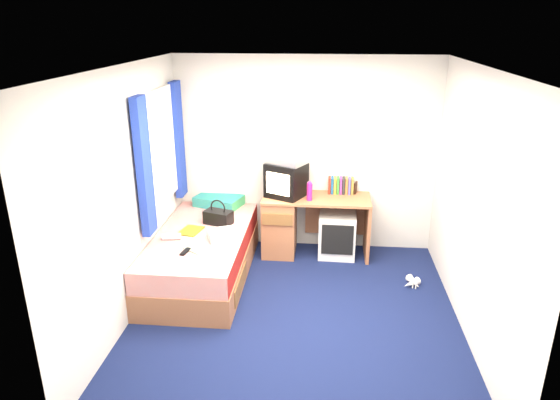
# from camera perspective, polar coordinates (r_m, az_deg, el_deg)

# --- Properties ---
(ground) EXTENTS (3.40, 3.40, 0.00)m
(ground) POSITION_cam_1_polar(r_m,az_deg,el_deg) (5.10, 1.73, -13.03)
(ground) COLOR #0C1438
(ground) RESTS_ON ground
(room_shell) EXTENTS (3.40, 3.40, 3.40)m
(room_shell) POSITION_cam_1_polar(r_m,az_deg,el_deg) (4.48, 1.93, 2.74)
(room_shell) COLOR white
(room_shell) RESTS_ON ground
(bed) EXTENTS (1.01, 2.00, 0.54)m
(bed) POSITION_cam_1_polar(r_m,az_deg,el_deg) (5.73, -8.86, -6.26)
(bed) COLOR #A66945
(bed) RESTS_ON ground
(pillow) EXTENTS (0.65, 0.51, 0.12)m
(pillow) POSITION_cam_1_polar(r_m,az_deg,el_deg) (6.39, -7.00, -0.09)
(pillow) COLOR #195FA4
(pillow) RESTS_ON bed
(desk) EXTENTS (1.30, 0.55, 0.75)m
(desk) POSITION_cam_1_polar(r_m,az_deg,el_deg) (6.19, 1.58, -2.55)
(desk) COLOR #A66945
(desk) RESTS_ON ground
(storage_cube) EXTENTS (0.45, 0.45, 0.55)m
(storage_cube) POSITION_cam_1_polar(r_m,az_deg,el_deg) (6.22, 6.54, -3.87)
(storage_cube) COLOR silver
(storage_cube) RESTS_ON ground
(crt_tv) EXTENTS (0.54, 0.53, 0.41)m
(crt_tv) POSITION_cam_1_polar(r_m,az_deg,el_deg) (6.01, 0.71, 2.34)
(crt_tv) COLOR black
(crt_tv) RESTS_ON desk
(vcr) EXTENTS (0.55, 0.49, 0.09)m
(vcr) POSITION_cam_1_polar(r_m,az_deg,el_deg) (5.94, 0.74, 4.65)
(vcr) COLOR #B6B7B9
(vcr) RESTS_ON crt_tv
(book_row) EXTENTS (0.31, 0.13, 0.20)m
(book_row) POSITION_cam_1_polar(r_m,az_deg,el_deg) (6.18, 6.95, 1.66)
(book_row) COLOR maroon
(book_row) RESTS_ON desk
(picture_frame) EXTENTS (0.05, 0.12, 0.14)m
(picture_frame) POSITION_cam_1_polar(r_m,az_deg,el_deg) (6.22, 8.63, 1.41)
(picture_frame) COLOR black
(picture_frame) RESTS_ON desk
(pink_water_bottle) EXTENTS (0.08, 0.08, 0.21)m
(pink_water_bottle) POSITION_cam_1_polar(r_m,az_deg,el_deg) (5.91, 3.39, 0.93)
(pink_water_bottle) COLOR #DA1E7D
(pink_water_bottle) RESTS_ON desk
(aerosol_can) EXTENTS (0.05, 0.05, 0.17)m
(aerosol_can) POSITION_cam_1_polar(r_m,az_deg,el_deg) (6.10, 3.11, 1.38)
(aerosol_can) COLOR silver
(aerosol_can) RESTS_ON desk
(handbag) EXTENTS (0.35, 0.27, 0.29)m
(handbag) POSITION_cam_1_polar(r_m,az_deg,el_deg) (5.81, -7.07, -1.91)
(handbag) COLOR black
(handbag) RESTS_ON bed
(towel) EXTENTS (0.37, 0.34, 0.10)m
(towel) POSITION_cam_1_polar(r_m,az_deg,el_deg) (5.42, -6.57, -3.99)
(towel) COLOR silver
(towel) RESTS_ON bed
(magazine) EXTENTS (0.27, 0.32, 0.01)m
(magazine) POSITION_cam_1_polar(r_m,az_deg,el_deg) (5.68, -10.17, -3.47)
(magazine) COLOR #CBE619
(magazine) RESTS_ON bed
(water_bottle) EXTENTS (0.21, 0.10, 0.07)m
(water_bottle) POSITION_cam_1_polar(r_m,az_deg,el_deg) (5.51, -12.29, -4.09)
(water_bottle) COLOR silver
(water_bottle) RESTS_ON bed
(colour_swatch_fan) EXTENTS (0.22, 0.17, 0.01)m
(colour_swatch_fan) POSITION_cam_1_polar(r_m,az_deg,el_deg) (5.21, -9.98, -5.71)
(colour_swatch_fan) COLOR gold
(colour_swatch_fan) RESTS_ON bed
(remote_control) EXTENTS (0.08, 0.17, 0.02)m
(remote_control) POSITION_cam_1_polar(r_m,az_deg,el_deg) (5.19, -10.77, -5.82)
(remote_control) COLOR black
(remote_control) RESTS_ON bed
(window_assembly) EXTENTS (0.11, 1.42, 1.40)m
(window_assembly) POSITION_cam_1_polar(r_m,az_deg,el_deg) (5.64, -13.43, 5.48)
(window_assembly) COLOR silver
(window_assembly) RESTS_ON room_shell
(white_heels) EXTENTS (0.23, 0.25, 0.09)m
(white_heels) POSITION_cam_1_polar(r_m,az_deg,el_deg) (5.76, 14.90, -9.14)
(white_heels) COLOR silver
(white_heels) RESTS_ON ground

